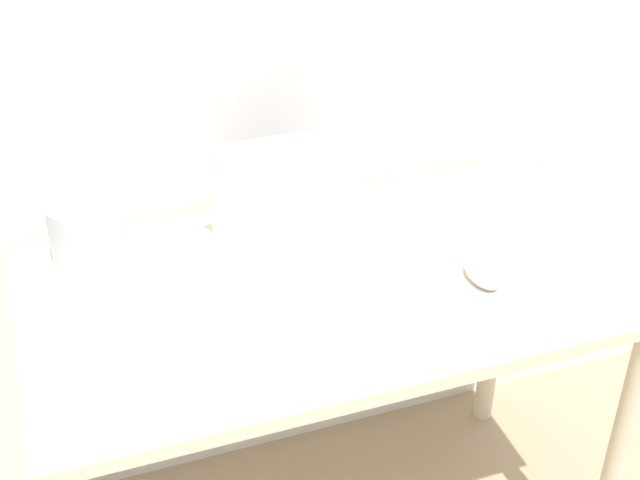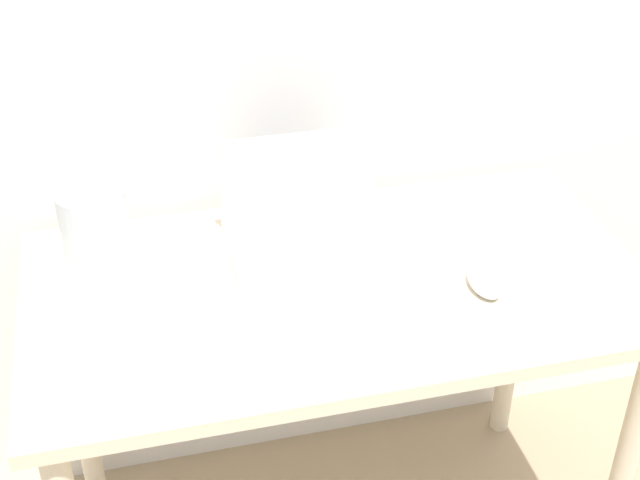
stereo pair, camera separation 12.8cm
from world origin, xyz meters
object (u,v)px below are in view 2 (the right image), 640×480
object	(u,v)px
keyboard	(332,318)
vase	(92,211)
mouse	(485,283)
laptop	(306,220)

from	to	relation	value
keyboard	vase	size ratio (longest dim) A/B	2.19
mouse	vase	world-z (taller)	vase
mouse	vase	xyz separation A→B (m)	(-0.71, 0.30, 0.08)
laptop	mouse	xyz separation A→B (m)	(0.29, -0.24, -0.04)
laptop	keyboard	distance (m)	0.27
laptop	vase	size ratio (longest dim) A/B	1.59
vase	mouse	bearing A→B (deg)	-23.15
vase	laptop	bearing A→B (deg)	-8.66
laptop	mouse	bearing A→B (deg)	-39.37
laptop	keyboard	bearing A→B (deg)	-93.20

